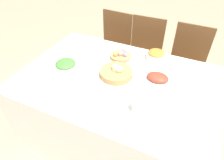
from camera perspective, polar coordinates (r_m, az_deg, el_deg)
name	(u,v)px	position (r m, az deg, el deg)	size (l,w,h in m)	color
ground_plane	(116,129)	(2.29, 1.18, -13.81)	(12.00, 12.00, 0.00)	tan
dining_table	(117,106)	(2.01, 1.31, -7.56)	(1.73, 1.18, 0.72)	silver
chair_far_left	(113,45)	(2.75, 0.22, 10.01)	(0.45, 0.45, 0.90)	brown
chair_far_center	(143,52)	(2.63, 8.96, 7.92)	(0.43, 0.43, 0.90)	brown
chair_far_right	(186,62)	(2.56, 20.43, 4.88)	(0.44, 0.44, 0.90)	brown
bread_basket	(116,72)	(1.77, 1.25, 2.21)	(0.29, 0.29, 0.11)	#AD8451
egg_basket	(121,56)	(2.02, 2.55, 6.94)	(0.21, 0.21, 0.08)	#AD8451
ham_platter	(158,78)	(1.77, 12.90, 0.54)	(0.29, 0.20, 0.07)	white
green_salad_bowl	(66,66)	(1.88, -13.04, 3.98)	(0.21, 0.21, 0.10)	white
carrot_bowl	(156,55)	(2.04, 12.45, 7.04)	(0.19, 0.19, 0.09)	white
dinner_plate	(98,112)	(1.47, -4.12, -9.16)	(0.25, 0.25, 0.01)	white
fork	(80,106)	(1.53, -9.05, -7.37)	(0.02, 0.19, 0.00)	silver
knife	(116,119)	(1.43, 1.24, -11.14)	(0.02, 0.19, 0.00)	silver
spoon	(120,121)	(1.42, 2.36, -11.53)	(0.02, 0.19, 0.00)	silver
drinking_cup	(137,107)	(1.46, 7.10, -7.70)	(0.08, 0.08, 0.08)	silver
butter_dish	(80,89)	(1.64, -9.00, -2.65)	(0.10, 0.06, 0.03)	white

